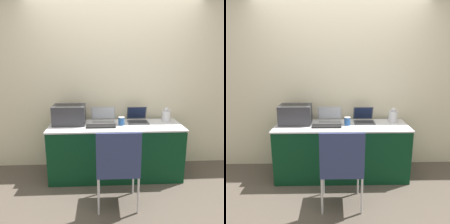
# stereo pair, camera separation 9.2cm
# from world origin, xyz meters

# --- Properties ---
(ground_plane) EXTENTS (14.00, 14.00, 0.00)m
(ground_plane) POSITION_xyz_m (0.00, 0.00, 0.00)
(ground_plane) COLOR brown
(wall_back) EXTENTS (8.00, 0.05, 2.60)m
(wall_back) POSITION_xyz_m (0.00, 0.68, 1.30)
(wall_back) COLOR beige
(wall_back) RESTS_ON ground_plane
(table) EXTENTS (1.85, 0.60, 0.77)m
(table) POSITION_xyz_m (0.00, 0.29, 0.38)
(table) COLOR #0C381E
(table) RESTS_ON ground_plane
(printer) EXTENTS (0.44, 0.32, 0.27)m
(printer) POSITION_xyz_m (-0.65, 0.37, 0.91)
(printer) COLOR #333338
(printer) RESTS_ON table
(laptop_left) EXTENTS (0.35, 0.26, 0.21)m
(laptop_left) POSITION_xyz_m (-0.17, 0.44, 0.81)
(laptop_left) COLOR #B7B7BC
(laptop_left) RESTS_ON table
(laptop_right) EXTENTS (0.29, 0.28, 0.21)m
(laptop_right) POSITION_xyz_m (0.33, 0.42, 0.81)
(laptop_right) COLOR #4C4C51
(laptop_right) RESTS_ON table
(external_keyboard) EXTENTS (0.40, 0.14, 0.02)m
(external_keyboard) POSITION_xyz_m (-0.21, 0.21, 0.78)
(external_keyboard) COLOR black
(external_keyboard) RESTS_ON table
(coffee_cup) EXTENTS (0.09, 0.09, 0.12)m
(coffee_cup) POSITION_xyz_m (0.08, 0.29, 0.82)
(coffee_cup) COLOR #285699
(coffee_cup) RESTS_ON table
(metal_pitcher) EXTENTS (0.13, 0.13, 0.21)m
(metal_pitcher) POSITION_xyz_m (0.75, 0.43, 0.86)
(metal_pitcher) COLOR silver
(metal_pitcher) RESTS_ON table
(chair) EXTENTS (0.47, 0.41, 0.94)m
(chair) POSITION_xyz_m (-0.03, -0.45, 0.55)
(chair) COLOR navy
(chair) RESTS_ON ground_plane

